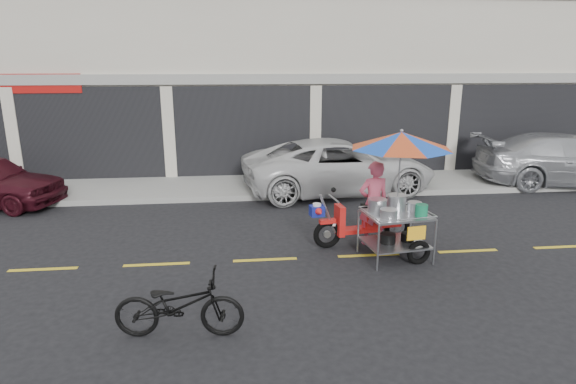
{
  "coord_description": "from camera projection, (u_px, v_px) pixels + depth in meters",
  "views": [
    {
      "loc": [
        -2.48,
        -8.4,
        3.62
      ],
      "look_at": [
        -1.5,
        0.6,
        1.15
      ],
      "focal_mm": 30.0,
      "sensor_mm": 36.0,
      "label": 1
    }
  ],
  "objects": [
    {
      "name": "shophouse_block",
      "position": [
        371.0,
        45.0,
        18.6
      ],
      "size": [
        36.0,
        8.11,
        10.4
      ],
      "color": "beige",
      "rests_on": "ground"
    },
    {
      "name": "near_bicycle",
      "position": [
        179.0,
        305.0,
        6.45
      ],
      "size": [
        1.79,
        0.75,
        0.91
      ],
      "primitive_type": "imported",
      "rotation": [
        0.0,
        0.0,
        1.49
      ],
      "color": "black",
      "rests_on": "ground"
    },
    {
      "name": "ground",
      "position": [
        369.0,
        255.0,
        9.27
      ],
      "size": [
        90.0,
        90.0,
        0.0
      ],
      "primitive_type": "plane",
      "color": "black"
    },
    {
      "name": "centerline",
      "position": [
        369.0,
        255.0,
        9.26
      ],
      "size": [
        42.0,
        0.1,
        0.01
      ],
      "primitive_type": "cube",
      "color": "gold",
      "rests_on": "ground"
    },
    {
      "name": "silver_pickup",
      "position": [
        567.0,
        160.0,
        14.34
      ],
      "size": [
        5.53,
        2.82,
        1.54
      ],
      "primitive_type": "imported",
      "rotation": [
        0.0,
        0.0,
        1.44
      ],
      "color": "#B0B2B7",
      "rests_on": "ground"
    },
    {
      "name": "white_pickup",
      "position": [
        339.0,
        166.0,
        13.62
      ],
      "size": [
        5.73,
        3.23,
        1.51
      ],
      "primitive_type": "imported",
      "rotation": [
        0.0,
        0.0,
        1.71
      ],
      "color": "silver",
      "rests_on": "ground"
    },
    {
      "name": "sidewalk",
      "position": [
        320.0,
        183.0,
        14.52
      ],
      "size": [
        45.0,
        3.0,
        0.15
      ],
      "primitive_type": "cube",
      "color": "gray",
      "rests_on": "ground"
    },
    {
      "name": "food_vendor_rig",
      "position": [
        389.0,
        175.0,
        9.05
      ],
      "size": [
        2.64,
        2.12,
        2.45
      ],
      "rotation": [
        0.0,
        0.0,
        0.14
      ],
      "color": "black",
      "rests_on": "ground"
    }
  ]
}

